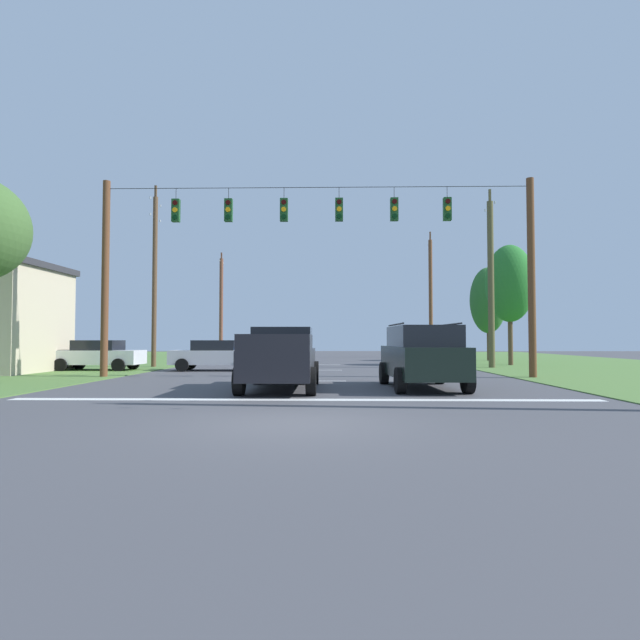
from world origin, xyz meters
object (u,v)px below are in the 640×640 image
object	(u,v)px
distant_car_far_parked	(273,350)
suv_black	(422,355)
pickup_truck	(281,358)
utility_pole_mid_left	(155,276)
overhead_signal_span	(315,261)
utility_pole_mid_right	(491,282)
utility_pole_far_left	(221,306)
utility_pole_far_right	(431,297)
tree_roadside_left	(488,300)
tree_roadside_far_right	(510,284)
distant_car_oncoming	(215,355)
distant_car_crossing_white	(98,355)

from	to	relation	value
distant_car_far_parked	suv_black	bearing A→B (deg)	-71.51
pickup_truck	utility_pole_mid_left	size ratio (longest dim) A/B	0.52
overhead_signal_span	distant_car_far_parked	distance (m)	17.78
utility_pole_mid_right	utility_pole_far_left	bearing A→B (deg)	138.74
pickup_truck	suv_black	bearing A→B (deg)	3.03
utility_pole_far_right	utility_pole_far_left	distance (m)	18.41
tree_roadside_left	tree_roadside_far_right	bearing A→B (deg)	-96.08
pickup_truck	distant_car_oncoming	size ratio (longest dim) A/B	1.23
pickup_truck	distant_car_oncoming	bearing A→B (deg)	114.23
distant_car_crossing_white	utility_pole_far_right	bearing A→B (deg)	43.73
overhead_signal_span	distant_car_far_parked	world-z (taller)	overhead_signal_span
pickup_truck	tree_roadside_left	size ratio (longest dim) A/B	0.79
distant_car_crossing_white	utility_pole_far_right	size ratio (longest dim) A/B	0.39
pickup_truck	tree_roadside_far_right	bearing A→B (deg)	50.26
distant_car_crossing_white	utility_pole_mid_right	xyz separation A→B (m)	(20.51, 2.74, 3.94)
suv_black	distant_car_oncoming	size ratio (longest dim) A/B	1.11
utility_pole_mid_left	tree_roadside_far_right	bearing A→B (deg)	6.46
tree_roadside_far_right	tree_roadside_left	world-z (taller)	tree_roadside_far_right
distant_car_far_parked	tree_roadside_left	size ratio (longest dim) A/B	0.64
distant_car_oncoming	utility_pole_far_left	distance (m)	19.45
tree_roadside_far_right	utility_pole_mid_left	bearing A→B (deg)	-173.54
tree_roadside_far_right	tree_roadside_left	xyz separation A→B (m)	(0.70, 6.57, -0.51)
utility_pole_mid_left	utility_pole_far_left	xyz separation A→B (m)	(0.41, 15.72, -0.73)
tree_roadside_left	pickup_truck	bearing A→B (deg)	-121.36
pickup_truck	utility_pole_far_right	world-z (taller)	utility_pole_far_right
distant_car_far_parked	utility_pole_mid_right	xyz separation A→B (m)	(13.12, -9.66, 3.94)
utility_pole_far_right	utility_pole_far_left	bearing A→B (deg)	-177.73
distant_car_oncoming	utility_pole_far_right	size ratio (longest dim) A/B	0.40
pickup_truck	utility_pole_mid_right	bearing A→B (deg)	49.39
pickup_truck	utility_pole_mid_left	bearing A→B (deg)	123.92
utility_pole_mid_right	utility_pole_far_left	xyz separation A→B (m)	(-18.39, 16.14, -0.28)
distant_car_far_parked	utility_pole_mid_right	bearing A→B (deg)	-36.37
utility_pole_mid_right	distant_car_far_parked	bearing A→B (deg)	143.63
tree_roadside_far_right	pickup_truck	bearing A→B (deg)	-129.74
tree_roadside_left	distant_car_far_parked	bearing A→B (deg)	178.83
distant_car_crossing_white	distant_car_oncoming	xyz separation A→B (m)	(5.86, 0.14, 0.00)
overhead_signal_span	distant_car_oncoming	bearing A→B (deg)	138.08
distant_car_crossing_white	distant_car_far_parked	bearing A→B (deg)	59.19
overhead_signal_span	pickup_truck	distance (m)	6.24
suv_black	tree_roadside_far_right	xyz separation A→B (m)	(7.91, 14.65, 3.87)
tree_roadside_far_right	utility_pole_far_left	bearing A→B (deg)	146.75
overhead_signal_span	tree_roadside_left	size ratio (longest dim) A/B	2.61
utility_pole_mid_right	tree_roadside_left	bearing A→B (deg)	73.94
distant_car_crossing_white	utility_pole_far_left	world-z (taller)	utility_pole_far_left
distant_car_crossing_white	suv_black	bearing A→B (deg)	-32.04
utility_pole_far_right	suv_black	bearing A→B (deg)	-101.60
utility_pole_far_right	utility_pole_far_left	size ratio (longest dim) A/B	1.21
distant_car_far_parked	utility_pole_far_right	world-z (taller)	utility_pole_far_right
tree_roadside_far_right	tree_roadside_left	distance (m)	6.62
distant_car_far_parked	tree_roadside_far_right	world-z (taller)	tree_roadside_far_right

